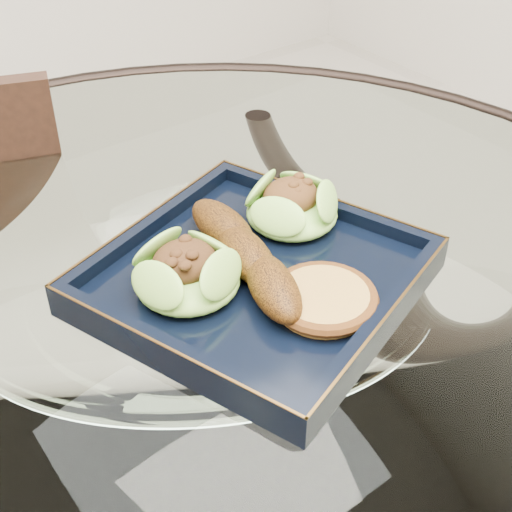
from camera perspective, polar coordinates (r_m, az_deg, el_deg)
dining_table at (r=0.79m, az=-3.92°, el=-12.49°), size 1.13×1.13×0.77m
navy_plate at (r=0.67m, az=0.00°, el=-2.03°), size 0.34×0.34×0.02m
lettuce_wrap_left at (r=0.64m, az=-5.52°, el=-1.53°), size 0.11×0.11×0.03m
lettuce_wrap_right at (r=0.73m, az=2.90°, el=3.83°), size 0.10×0.10×0.03m
roasted_plantain at (r=0.66m, az=-0.77°, el=0.09°), size 0.07×0.19×0.04m
crumb_patty at (r=0.63m, az=5.41°, el=-3.51°), size 0.11×0.11×0.02m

